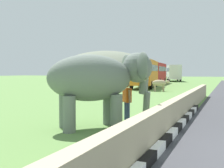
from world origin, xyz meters
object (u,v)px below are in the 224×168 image
object	(u,v)px
bus_red	(155,72)
cow_near	(160,83)
person_handler	(127,100)
bus_orange	(145,72)
elephant	(100,79)
bus_white	(174,72)

from	to	relation	value
bus_red	cow_near	distance (m)	17.31
person_handler	cow_near	distance (m)	17.33
bus_orange	cow_near	xyz separation A→B (m)	(-5.27, -3.23, -1.21)
bus_red	elephant	bearing A→B (deg)	-168.54
bus_white	elephant	bearing A→B (deg)	-172.21
person_handler	bus_red	world-z (taller)	bus_red
bus_red	bus_white	xyz separation A→B (m)	(14.41, -0.33, 0.00)
bus_orange	bus_red	bearing A→B (deg)	7.96
person_handler	bus_white	world-z (taller)	bus_white
person_handler	cow_near	bearing A→B (deg)	9.42
elephant	bus_white	xyz separation A→B (m)	(49.43, 6.76, 0.28)
bus_orange	bus_red	size ratio (longest dim) A/B	1.00
elephant	bus_red	world-z (taller)	bus_red
bus_orange	cow_near	bearing A→B (deg)	-148.48
elephant	person_handler	distance (m)	1.71
person_handler	bus_white	bearing A→B (deg)	8.65
elephant	bus_red	bearing A→B (deg)	11.46
person_handler	bus_red	distance (m)	34.55
bus_red	bus_white	bearing A→B (deg)	-1.33
elephant	bus_orange	bearing A→B (deg)	13.09
cow_near	person_handler	bearing A→B (deg)	-170.58
person_handler	bus_red	size ratio (longest dim) A/B	0.17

